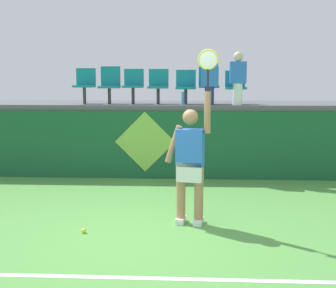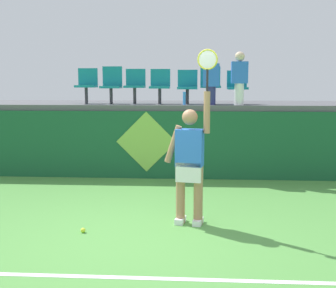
{
  "view_description": "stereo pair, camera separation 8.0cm",
  "coord_description": "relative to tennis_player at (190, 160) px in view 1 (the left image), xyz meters",
  "views": [
    {
      "loc": [
        0.7,
        -5.46,
        2.03
      ],
      "look_at": [
        0.35,
        1.31,
        1.07
      ],
      "focal_mm": 47.03,
      "sensor_mm": 36.0,
      "label": 1
    },
    {
      "loc": [
        0.78,
        -5.45,
        2.03
      ],
      "look_at": [
        0.35,
        1.31,
        1.07
      ],
      "focal_mm": 47.03,
      "sensor_mm": 36.0,
      "label": 2
    }
  ],
  "objects": [
    {
      "name": "spectator_0",
      "position": [
        0.98,
        3.21,
        1.2
      ],
      "size": [
        0.34,
        0.2,
        1.11
      ],
      "color": "white",
      "rests_on": "spectator_platform"
    },
    {
      "name": "stadium_chair_2",
      "position": [
        -1.29,
        3.67,
        1.06
      ],
      "size": [
        0.44,
        0.42,
        0.77
      ],
      "color": "#38383D",
      "rests_on": "spectator_platform"
    },
    {
      "name": "stadium_chair_5",
      "position": [
        0.39,
        3.68,
        1.07
      ],
      "size": [
        0.44,
        0.42,
        0.82
      ],
      "color": "#38383D",
      "rests_on": "spectator_platform"
    },
    {
      "name": "spectator_platform",
      "position": [
        -0.7,
        4.22,
        0.56
      ],
      "size": [
        11.29,
        2.43,
        0.12
      ],
      "primitive_type": "cube",
      "color": "#56565B",
      "rests_on": "court_back_wall"
    },
    {
      "name": "water_bottle",
      "position": [
        -0.17,
        3.24,
        0.76
      ],
      "size": [
        0.06,
        0.06,
        0.27
      ],
      "primitive_type": "cylinder",
      "color": "#338CE5",
      "rests_on": "spectator_platform"
    },
    {
      "name": "stadium_chair_6",
      "position": [
        0.98,
        3.67,
        1.02
      ],
      "size": [
        0.44,
        0.42,
        0.73
      ],
      "color": "#38383D",
      "rests_on": "spectator_platform"
    },
    {
      "name": "tennis_ball",
      "position": [
        -1.44,
        -0.48,
        -0.9
      ],
      "size": [
        0.07,
        0.07,
        0.07
      ],
      "primitive_type": "sphere",
      "color": "#D1E533",
      "rests_on": "ground_plane"
    },
    {
      "name": "stadium_chair_0",
      "position": [
        -2.38,
        3.67,
        1.07
      ],
      "size": [
        0.44,
        0.42,
        0.79
      ],
      "color": "#38383D",
      "rests_on": "spectator_platform"
    },
    {
      "name": "tennis_player",
      "position": [
        0.0,
        0.0,
        0.0
      ],
      "size": [
        0.75,
        0.33,
        2.47
      ],
      "color": "white",
      "rests_on": "ground_plane"
    },
    {
      "name": "spectator_1",
      "position": [
        0.39,
        3.25,
        1.15
      ],
      "size": [
        0.34,
        0.2,
        1.04
      ],
      "color": "navy",
      "rests_on": "spectator_platform"
    },
    {
      "name": "court_baseline_stripe",
      "position": [
        -0.7,
        -1.83,
        -0.93
      ],
      "size": [
        10.16,
        0.08,
        0.01
      ],
      "primitive_type": "cube",
      "color": "white",
      "rests_on": "ground_plane"
    },
    {
      "name": "wall_signage_mount",
      "position": [
        -0.96,
        2.95,
        -0.93
      ],
      "size": [
        1.27,
        0.01,
        1.42
      ],
      "color": "#195633",
      "rests_on": "ground_plane"
    },
    {
      "name": "stadium_chair_4",
      "position": [
        -0.12,
        3.67,
        1.03
      ],
      "size": [
        0.44,
        0.42,
        0.75
      ],
      "color": "#38383D",
      "rests_on": "spectator_platform"
    },
    {
      "name": "ground_plane",
      "position": [
        -0.7,
        -0.69,
        -0.93
      ],
      "size": [
        40.0,
        40.0,
        0.0
      ],
      "primitive_type": "plane",
      "color": "#519342"
    },
    {
      "name": "stadium_chair_3",
      "position": [
        -0.73,
        3.67,
        1.05
      ],
      "size": [
        0.44,
        0.42,
        0.77
      ],
      "color": "#38383D",
      "rests_on": "spectator_platform"
    },
    {
      "name": "stadium_chair_1",
      "position": [
        -1.82,
        3.68,
        1.07
      ],
      "size": [
        0.44,
        0.42,
        0.83
      ],
      "color": "#38383D",
      "rests_on": "spectator_platform"
    },
    {
      "name": "court_back_wall",
      "position": [
        -0.7,
        3.06,
        -0.22
      ],
      "size": [
        11.29,
        0.2,
        1.43
      ],
      "primitive_type": "cube",
      "color": "#195633",
      "rests_on": "ground_plane"
    }
  ]
}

